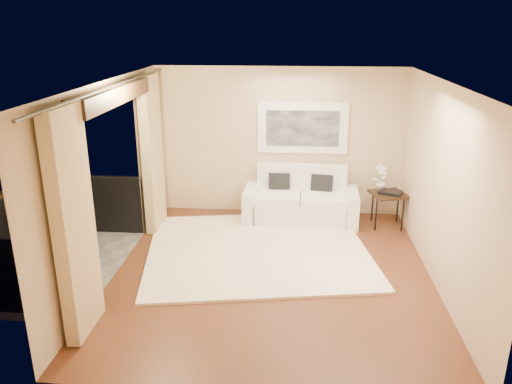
# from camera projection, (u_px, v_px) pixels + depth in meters

# --- Properties ---
(floor) EXTENTS (5.00, 5.00, 0.00)m
(floor) POSITION_uv_depth(u_px,v_px,m) (272.00, 273.00, 7.20)
(floor) COLOR brown
(floor) RESTS_ON ground
(room_shell) EXTENTS (5.00, 6.40, 5.00)m
(room_shell) POSITION_uv_depth(u_px,v_px,m) (112.00, 95.00, 6.54)
(room_shell) COLOR white
(room_shell) RESTS_ON ground
(balcony) EXTENTS (1.81, 2.60, 1.17)m
(balcony) POSITION_uv_depth(u_px,v_px,m) (50.00, 253.00, 7.39)
(balcony) COLOR #605B56
(balcony) RESTS_ON ground
(curtains) EXTENTS (0.16, 4.80, 2.64)m
(curtains) POSITION_uv_depth(u_px,v_px,m) (121.00, 181.00, 6.92)
(curtains) COLOR tan
(curtains) RESTS_ON ground
(artwork) EXTENTS (1.62, 0.07, 0.92)m
(artwork) POSITION_uv_depth(u_px,v_px,m) (303.00, 128.00, 8.96)
(artwork) COLOR white
(artwork) RESTS_ON room_shell
(rug) EXTENTS (3.85, 3.49, 0.04)m
(rug) POSITION_uv_depth(u_px,v_px,m) (258.00, 250.00, 7.86)
(rug) COLOR #FFECCD
(rug) RESTS_ON floor
(sofa) EXTENTS (2.06, 0.95, 0.97)m
(sofa) POSITION_uv_depth(u_px,v_px,m) (301.00, 202.00, 9.03)
(sofa) COLOR white
(sofa) RESTS_ON floor
(side_table) EXTENTS (0.70, 0.70, 0.61)m
(side_table) POSITION_uv_depth(u_px,v_px,m) (388.00, 196.00, 8.68)
(side_table) COLOR black
(side_table) RESTS_ON floor
(tray) EXTENTS (0.46, 0.40, 0.05)m
(tray) POSITION_uv_depth(u_px,v_px,m) (390.00, 192.00, 8.62)
(tray) COLOR black
(tray) RESTS_ON side_table
(orchid) EXTENTS (0.32, 0.30, 0.51)m
(orchid) POSITION_uv_depth(u_px,v_px,m) (381.00, 177.00, 8.68)
(orchid) COLOR white
(orchid) RESTS_ON side_table
(bistro_table) EXTENTS (0.62, 0.62, 0.67)m
(bistro_table) POSITION_uv_depth(u_px,v_px,m) (61.00, 229.00, 7.23)
(bistro_table) COLOR black
(bistro_table) RESTS_ON balcony
(balcony_chair_far) EXTENTS (0.51, 0.52, 1.03)m
(balcony_chair_far) POSITION_uv_depth(u_px,v_px,m) (36.00, 221.00, 7.48)
(balcony_chair_far) COLOR black
(balcony_chair_far) RESTS_ON balcony
(balcony_chair_near) EXTENTS (0.54, 0.54, 0.99)m
(balcony_chair_near) POSITION_uv_depth(u_px,v_px,m) (79.00, 231.00, 7.20)
(balcony_chair_near) COLOR black
(balcony_chair_near) RESTS_ON balcony
(ice_bucket) EXTENTS (0.18, 0.18, 0.20)m
(ice_bucket) POSITION_uv_depth(u_px,v_px,m) (50.00, 215.00, 7.24)
(ice_bucket) COLOR silver
(ice_bucket) RESTS_ON bistro_table
(candle) EXTENTS (0.06, 0.06, 0.07)m
(candle) POSITION_uv_depth(u_px,v_px,m) (71.00, 216.00, 7.36)
(candle) COLOR red
(candle) RESTS_ON bistro_table
(vase) EXTENTS (0.04, 0.04, 0.18)m
(vase) POSITION_uv_depth(u_px,v_px,m) (51.00, 223.00, 6.97)
(vase) COLOR white
(vase) RESTS_ON bistro_table
(glass_a) EXTENTS (0.06, 0.06, 0.12)m
(glass_a) POSITION_uv_depth(u_px,v_px,m) (65.00, 222.00, 7.10)
(glass_a) COLOR silver
(glass_a) RESTS_ON bistro_table
(glass_b) EXTENTS (0.06, 0.06, 0.12)m
(glass_b) POSITION_uv_depth(u_px,v_px,m) (74.00, 220.00, 7.16)
(glass_b) COLOR silver
(glass_b) RESTS_ON bistro_table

